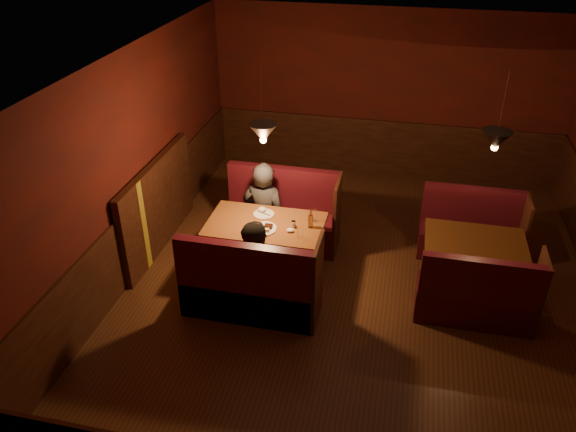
% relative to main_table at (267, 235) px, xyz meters
% --- Properties ---
extents(room, '(6.02, 7.02, 2.92)m').
position_rel_main_table_xyz_m(room, '(0.95, 0.02, 0.43)').
color(room, brown).
rests_on(room, ground).
extents(main_table, '(1.50, 0.91, 1.05)m').
position_rel_main_table_xyz_m(main_table, '(0.00, 0.00, 0.00)').
color(main_table, brown).
rests_on(main_table, ground).
extents(main_bench_far, '(1.65, 0.59, 1.12)m').
position_rel_main_table_xyz_m(main_bench_far, '(0.02, 0.85, -0.26)').
color(main_bench_far, '#53101A').
rests_on(main_bench_far, ground).
extents(main_bench_near, '(1.65, 0.59, 1.12)m').
position_rel_main_table_xyz_m(main_bench_near, '(0.02, -0.85, -0.26)').
color(main_bench_near, '#53101A').
rests_on(main_bench_near, ground).
extents(second_table, '(1.25, 0.80, 0.70)m').
position_rel_main_table_xyz_m(second_table, '(2.63, 0.37, -0.10)').
color(second_table, brown).
rests_on(second_table, ground).
extents(second_bench_far, '(1.38, 0.52, 0.99)m').
position_rel_main_table_xyz_m(second_bench_far, '(2.66, 1.11, -0.31)').
color(second_bench_far, '#53101A').
rests_on(second_bench_far, ground).
extents(second_bench_near, '(1.38, 0.52, 0.99)m').
position_rel_main_table_xyz_m(second_bench_near, '(2.66, -0.38, -0.31)').
color(second_bench_near, '#53101A').
rests_on(second_bench_near, ground).
extents(diner_a, '(0.66, 0.47, 1.72)m').
position_rel_main_table_xyz_m(diner_a, '(-0.19, 0.58, 0.24)').
color(diner_a, '#2E2E2F').
rests_on(diner_a, ground).
extents(diner_b, '(0.84, 0.71, 1.54)m').
position_rel_main_table_xyz_m(diner_b, '(0.07, -0.68, 0.15)').
color(diner_b, black).
rests_on(diner_b, ground).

